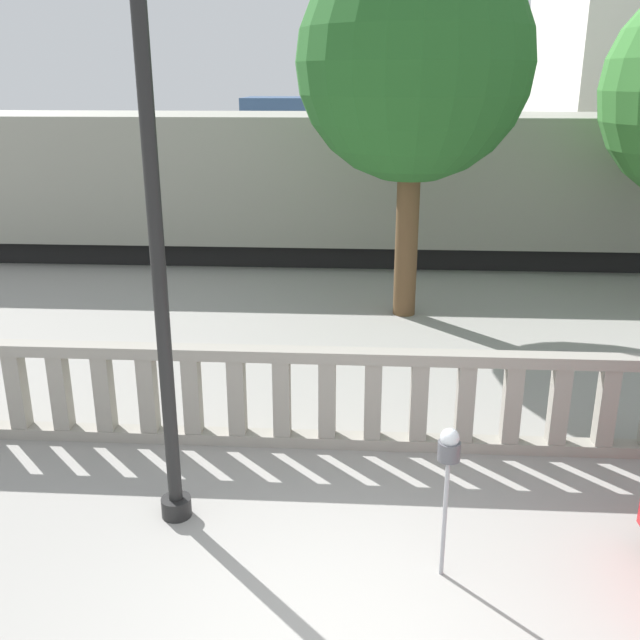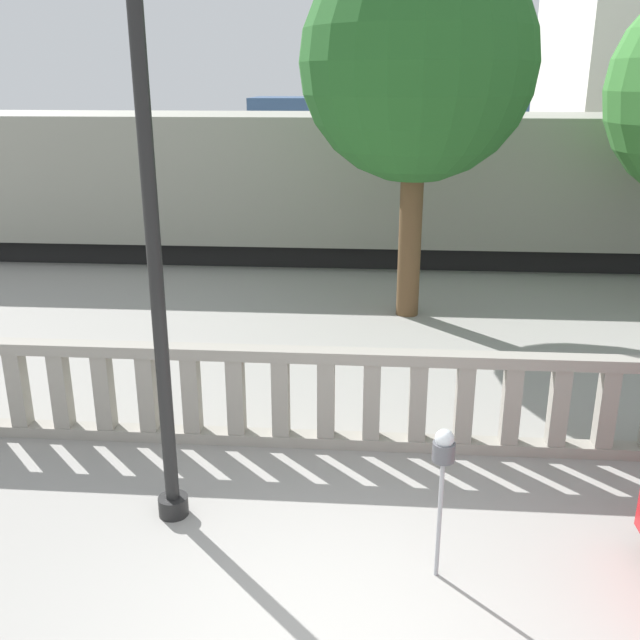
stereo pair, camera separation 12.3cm
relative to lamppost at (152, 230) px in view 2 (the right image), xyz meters
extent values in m
cube|color=gray|center=(1.73, 1.57, -2.89)|extent=(16.29, 0.24, 0.14)
cube|color=gray|center=(1.73, 1.57, -1.79)|extent=(16.29, 0.24, 0.14)
cube|color=gray|center=(-2.35, 1.57, -2.34)|extent=(0.20, 0.20, 0.96)
cube|color=gray|center=(-1.80, 1.57, -2.34)|extent=(0.20, 0.20, 0.96)
cube|color=gray|center=(-1.26, 1.57, -2.34)|extent=(0.20, 0.20, 0.96)
cube|color=gray|center=(-0.72, 1.57, -2.34)|extent=(0.20, 0.20, 0.96)
cube|color=gray|center=(-0.17, 1.57, -2.34)|extent=(0.20, 0.20, 0.96)
cube|color=gray|center=(0.37, 1.57, -2.34)|extent=(0.20, 0.20, 0.96)
cube|color=gray|center=(0.91, 1.57, -2.34)|extent=(0.20, 0.20, 0.96)
cube|color=gray|center=(1.45, 1.57, -2.34)|extent=(0.20, 0.20, 0.96)
cube|color=gray|center=(2.00, 1.57, -2.34)|extent=(0.20, 0.20, 0.96)
cube|color=gray|center=(2.54, 1.57, -2.34)|extent=(0.20, 0.20, 0.96)
cube|color=gray|center=(3.08, 1.57, -2.34)|extent=(0.20, 0.20, 0.96)
cube|color=gray|center=(3.63, 1.57, -2.34)|extent=(0.20, 0.20, 0.96)
cube|color=gray|center=(4.17, 1.57, -2.34)|extent=(0.20, 0.20, 0.96)
cube|color=gray|center=(4.71, 1.57, -2.34)|extent=(0.20, 0.20, 0.96)
cylinder|color=black|center=(0.00, 0.00, -2.86)|extent=(0.30, 0.30, 0.20)
cylinder|color=black|center=(0.00, 0.00, -0.15)|extent=(0.14, 0.14, 5.21)
cylinder|color=#99999E|center=(2.61, -0.74, -2.38)|extent=(0.04, 0.04, 1.17)
cylinder|color=#4C4C51|center=(2.61, -0.74, -1.71)|extent=(0.19, 0.19, 0.17)
sphere|color=#B2B7BC|center=(2.61, -0.74, -1.58)|extent=(0.17, 0.17, 0.17)
cube|color=black|center=(3.57, 11.32, -2.68)|extent=(26.04, 2.53, 0.55)
cube|color=gray|center=(3.57, 11.32, -0.97)|extent=(26.58, 3.16, 2.88)
cube|color=black|center=(7.69, 25.54, -2.68)|extent=(21.68, 2.51, 0.55)
cube|color=navy|center=(7.69, 25.54, -0.96)|extent=(22.12, 3.14, 2.90)
cylinder|color=brown|center=(2.63, 6.76, -1.47)|extent=(0.42, 0.42, 2.98)
sphere|color=#235B23|center=(2.63, 6.76, 1.53)|extent=(4.04, 4.04, 4.04)
camera|label=1|loc=(1.86, -6.15, 1.29)|focal=40.00mm
camera|label=2|loc=(1.98, -6.14, 1.29)|focal=40.00mm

